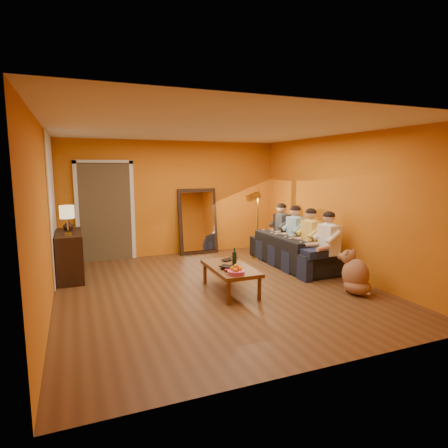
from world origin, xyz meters
name	(u,v)px	position (x,y,z in m)	size (l,w,h in m)	color
room_shell	(208,209)	(0.00, 0.37, 1.30)	(5.00, 5.50, 2.60)	brown
white_accent	(52,207)	(-2.48, 1.75, 1.30)	(0.02, 1.90, 2.58)	white
doorway_recess	(105,212)	(-1.50, 2.83, 1.05)	(1.06, 0.30, 2.10)	#3F2D19
door_jamb_left	(77,213)	(-2.07, 2.71, 1.05)	(0.08, 0.06, 2.20)	white
door_jamb_right	(133,211)	(-0.93, 2.71, 1.05)	(0.08, 0.06, 2.20)	white
door_header	(103,162)	(-1.50, 2.71, 2.12)	(1.22, 0.06, 0.08)	white
mirror_frame	(198,221)	(0.55, 2.63, 0.76)	(0.92, 0.06, 1.52)	black
mirror_glass	(198,221)	(0.55, 2.59, 0.76)	(0.78, 0.02, 1.36)	white
sideboard	(70,255)	(-2.24, 1.55, 0.42)	(0.44, 1.18, 0.85)	black
table_lamp	(67,220)	(-2.24, 1.25, 1.10)	(0.24, 0.24, 0.51)	beige
sofa	(292,250)	(2.00, 0.83, 0.32)	(0.87, 2.22, 0.65)	black
coffee_table	(230,279)	(0.16, -0.23, 0.21)	(0.62, 1.22, 0.42)	brown
floor_lamp	(258,226)	(1.61, 1.62, 0.72)	(0.30, 0.24, 1.44)	gold
dog	(356,271)	(1.99, -1.05, 0.36)	(0.39, 0.61, 0.72)	#9E6947
person_far_left	(329,245)	(2.13, -0.17, 0.61)	(0.70, 0.44, 1.22)	white
person_mid_left	(311,240)	(2.13, 0.38, 0.61)	(0.70, 0.44, 1.22)	#E8C04D
person_mid_right	(295,235)	(2.13, 0.93, 0.61)	(0.70, 0.44, 1.22)	#82AFC9
person_far_right	(282,231)	(2.13, 1.48, 0.61)	(0.70, 0.44, 1.22)	#303034
fruit_bowl	(236,269)	(0.06, -0.68, 0.50)	(0.26, 0.26, 0.16)	#D0497F
wine_bottle	(234,257)	(0.21, -0.28, 0.58)	(0.07, 0.07, 0.31)	black
tumbler	(234,261)	(0.28, -0.11, 0.47)	(0.11, 0.11, 0.10)	#B27F3F
laptop	(232,260)	(0.34, 0.12, 0.43)	(0.35, 0.23, 0.03)	black
book_lower	(225,270)	(-0.02, -0.43, 0.43)	(0.18, 0.24, 0.02)	black
book_mid	(225,269)	(-0.01, -0.42, 0.45)	(0.16, 0.22, 0.02)	#AD1325
book_upper	(225,268)	(-0.02, -0.44, 0.47)	(0.17, 0.23, 0.02)	black
vase	(68,225)	(-2.24, 1.80, 0.95)	(0.19, 0.19, 0.19)	black
flowers	(67,212)	(-2.24, 1.80, 1.18)	(0.17, 0.17, 0.42)	#AD1325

